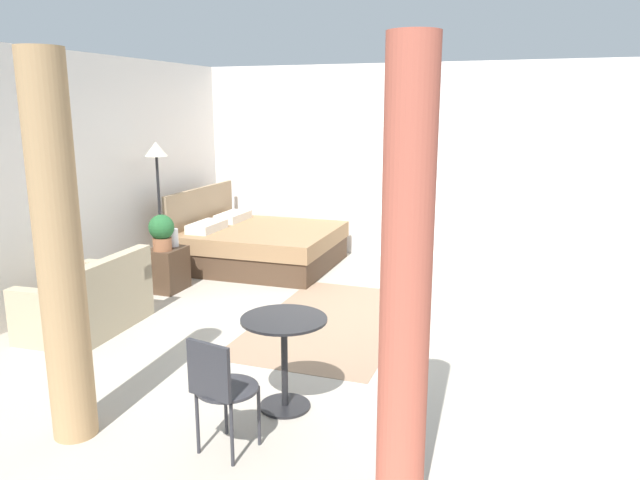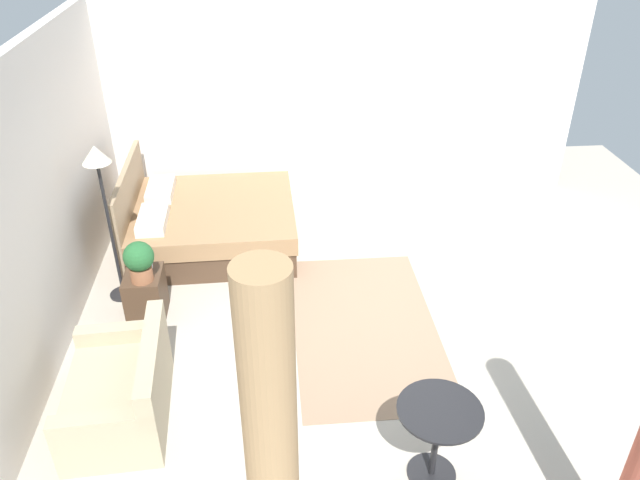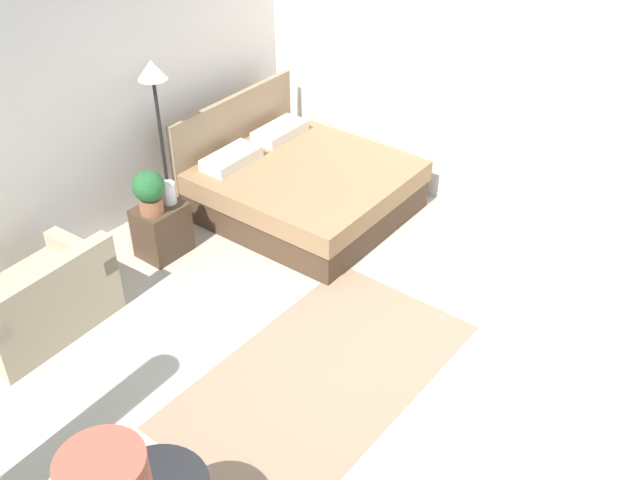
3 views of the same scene
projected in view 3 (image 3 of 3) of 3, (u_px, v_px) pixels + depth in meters
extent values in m
cube|color=#B2A899|center=(338.00, 381.00, 5.95)|extent=(8.97, 9.40, 0.02)
cube|color=silver|center=(60.00, 113.00, 6.76)|extent=(8.97, 0.12, 2.82)
cube|color=silver|center=(528.00, 96.00, 7.07)|extent=(0.12, 6.40, 2.82)
cube|color=#93755B|center=(321.00, 374.00, 5.99)|extent=(2.58, 1.47, 0.01)
cube|color=#473323|center=(306.00, 199.00, 7.91)|extent=(1.83, 1.94, 0.32)
cube|color=#93704C|center=(306.00, 177.00, 7.76)|extent=(1.87, 1.98, 0.22)
cube|color=#997F60|center=(236.00, 142.00, 8.18)|extent=(1.86, 0.09, 1.07)
cube|color=silver|center=(231.00, 158.00, 7.74)|extent=(0.65, 0.33, 0.12)
cube|color=silver|center=(280.00, 131.00, 8.25)|extent=(0.65, 0.33, 0.12)
cube|color=tan|center=(37.00, 307.00, 6.37)|extent=(1.26, 0.87, 0.41)
cube|color=tan|center=(52.00, 285.00, 5.99)|extent=(1.22, 0.21, 0.36)
cube|color=tan|center=(80.00, 251.00, 6.57)|extent=(0.18, 0.81, 0.15)
cube|color=#473323|center=(162.00, 230.00, 7.24)|extent=(0.47, 0.38, 0.53)
cylinder|color=#935B3D|center=(151.00, 205.00, 6.97)|extent=(0.22, 0.22, 0.15)
sphere|color=#235B2D|center=(148.00, 186.00, 6.85)|extent=(0.30, 0.30, 0.30)
cylinder|color=silver|center=(169.00, 193.00, 7.09)|extent=(0.14, 0.14, 0.22)
cylinder|color=black|center=(172.00, 221.00, 7.83)|extent=(0.29, 0.29, 0.02)
cylinder|color=black|center=(163.00, 154.00, 7.37)|extent=(0.04, 0.04, 1.58)
cone|color=beige|center=(152.00, 70.00, 6.87)|extent=(0.28, 0.28, 0.18)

